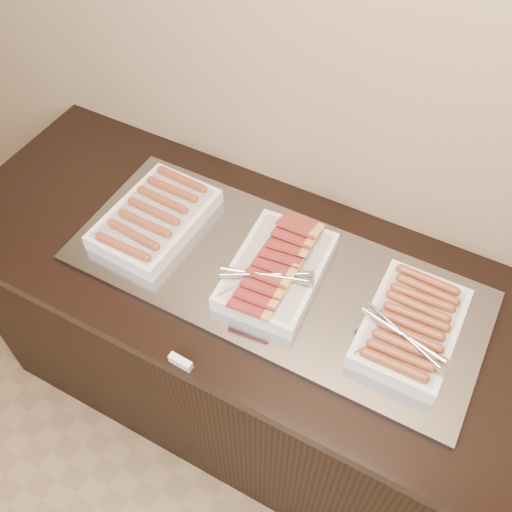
# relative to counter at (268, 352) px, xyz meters

# --- Properties ---
(counter) EXTENTS (2.06, 0.76, 0.90)m
(counter) POSITION_rel_counter_xyz_m (0.00, 0.00, 0.00)
(counter) COLOR black
(counter) RESTS_ON ground
(warming_tray) EXTENTS (1.20, 0.50, 0.02)m
(warming_tray) POSITION_rel_counter_xyz_m (0.01, 0.00, 0.46)
(warming_tray) COLOR #8F929D
(warming_tray) RESTS_ON counter
(dish_left) EXTENTS (0.26, 0.38, 0.07)m
(dish_left) POSITION_rel_counter_xyz_m (-0.39, 0.00, 0.50)
(dish_left) COLOR silver
(dish_left) RESTS_ON warming_tray
(dish_center) EXTENTS (0.28, 0.39, 0.09)m
(dish_center) POSITION_rel_counter_xyz_m (0.02, -0.00, 0.50)
(dish_center) COLOR silver
(dish_center) RESTS_ON warming_tray
(dish_right) EXTENTS (0.27, 0.35, 0.08)m
(dish_right) POSITION_rel_counter_xyz_m (0.41, -0.00, 0.50)
(dish_right) COLOR silver
(dish_right) RESTS_ON warming_tray
(label_holder) EXTENTS (0.07, 0.02, 0.03)m
(label_holder) POSITION_rel_counter_xyz_m (-0.07, -0.36, 0.46)
(label_holder) COLOR silver
(label_holder) RESTS_ON counter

